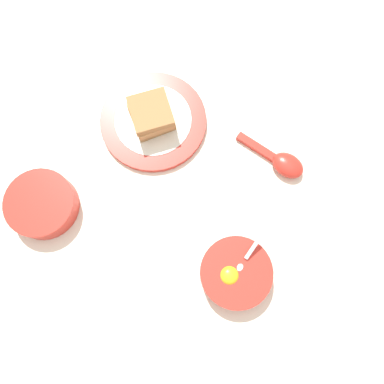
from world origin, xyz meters
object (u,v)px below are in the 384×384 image
egg_bowl (235,273)px  soup_spoon (283,162)px  toast_sandwich (151,115)px  toast_plate (153,121)px  congee_bowl (42,204)px

egg_bowl → soup_spoon: egg_bowl is taller
egg_bowl → toast_sandwich: egg_bowl is taller
toast_plate → toast_sandwich: size_ratio=1.94×
congee_bowl → egg_bowl: bearing=103.5°
egg_bowl → soup_spoon: size_ratio=0.96×
congee_bowl → toast_sandwich: bearing=163.6°
egg_bowl → congee_bowl: 0.39m
egg_bowl → toast_sandwich: 0.35m
toast_plate → congee_bowl: congee_bowl is taller
toast_plate → soup_spoon: size_ratio=1.45×
toast_sandwich → egg_bowl: bearing=60.6°
egg_bowl → toast_sandwich: bearing=-119.4°
toast_plate → soup_spoon: (-0.06, 0.27, 0.01)m
egg_bowl → soup_spoon: bearing=-172.2°
toast_plate → soup_spoon: bearing=103.3°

